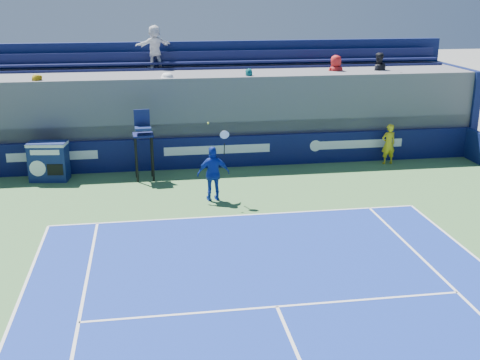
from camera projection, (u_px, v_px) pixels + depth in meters
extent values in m
imported|color=gold|center=(388.00, 144.00, 23.08)|extent=(0.61, 0.44, 1.57)
cube|color=white|center=(238.00, 215.00, 17.96)|extent=(10.97, 0.07, 0.00)
cube|color=white|center=(277.00, 307.00, 12.79)|extent=(8.23, 0.07, 0.00)
cube|color=#0B1042|center=(217.00, 152.00, 22.69)|extent=(20.40, 0.20, 1.20)
cube|color=white|center=(52.00, 156.00, 21.67)|extent=(3.20, 0.01, 0.32)
cube|color=white|center=(217.00, 150.00, 22.56)|extent=(4.00, 0.01, 0.32)
cube|color=white|center=(358.00, 144.00, 23.37)|extent=(3.60, 0.01, 0.32)
cylinder|color=white|center=(315.00, 146.00, 23.11)|extent=(0.44, 0.01, 0.44)
cube|color=#101D52|center=(49.00, 161.00, 21.09)|extent=(1.38, 0.87, 1.40)
cube|color=silver|center=(47.00, 144.00, 20.90)|extent=(1.40, 0.89, 0.10)
cylinder|color=white|center=(38.00, 168.00, 20.79)|extent=(0.56, 0.10, 0.56)
cube|color=black|center=(55.00, 170.00, 20.82)|extent=(0.55, 0.09, 0.40)
cube|color=white|center=(45.00, 153.00, 20.62)|extent=(0.99, 0.14, 0.18)
cylinder|color=black|center=(137.00, 160.00, 20.85)|extent=(0.07, 0.07, 1.60)
cylinder|color=black|center=(153.00, 159.00, 20.97)|extent=(0.07, 0.07, 1.60)
cylinder|color=black|center=(136.00, 156.00, 21.37)|extent=(0.07, 0.07, 1.60)
cylinder|color=black|center=(152.00, 155.00, 21.49)|extent=(0.07, 0.07, 1.60)
cube|color=#0F144B|center=(143.00, 135.00, 20.92)|extent=(0.75, 0.75, 0.06)
cube|color=navy|center=(143.00, 128.00, 20.75)|extent=(0.58, 0.49, 0.08)
cube|color=#131A48|center=(142.00, 118.00, 21.00)|extent=(0.55, 0.10, 0.60)
imported|color=#13309F|center=(213.00, 174.00, 19.02)|extent=(1.06, 0.49, 1.77)
cylinder|color=black|center=(224.00, 149.00, 18.77)|extent=(0.04, 0.15, 0.39)
torus|color=silver|center=(224.00, 135.00, 18.56)|extent=(0.30, 0.12, 0.29)
cylinder|color=white|center=(224.00, 135.00, 18.56)|extent=(0.25, 0.09, 0.24)
sphere|color=yellow|center=(208.00, 123.00, 18.41)|extent=(0.07, 0.07, 0.07)
cube|color=#59595F|center=(211.00, 114.00, 24.15)|extent=(20.40, 3.60, 3.38)
cube|color=#59595F|center=(215.00, 126.00, 22.94)|extent=(20.40, 0.90, 0.55)
cube|color=#121745|center=(215.00, 115.00, 22.71)|extent=(20.00, 0.45, 0.08)
cube|color=#121745|center=(215.00, 108.00, 22.88)|extent=(20.00, 0.06, 0.45)
cube|color=#59595F|center=(212.00, 108.00, 23.63)|extent=(20.40, 0.90, 0.55)
cube|color=#121745|center=(212.00, 96.00, 23.39)|extent=(20.00, 0.45, 0.08)
cube|color=#121745|center=(212.00, 90.00, 23.56)|extent=(20.00, 0.06, 0.45)
cube|color=#59595F|center=(210.00, 90.00, 24.31)|extent=(20.40, 0.90, 0.55)
cube|color=#121745|center=(210.00, 79.00, 24.07)|extent=(20.00, 0.45, 0.08)
cube|color=#121745|center=(209.00, 73.00, 24.24)|extent=(20.00, 0.06, 0.45)
cube|color=#59595F|center=(207.00, 73.00, 24.99)|extent=(20.40, 0.90, 0.55)
cube|color=#121745|center=(207.00, 62.00, 24.75)|extent=(20.00, 0.45, 0.08)
cube|color=#121745|center=(207.00, 57.00, 24.92)|extent=(20.00, 0.06, 0.45)
cube|color=#0C1647|center=(206.00, 93.00, 25.83)|extent=(20.80, 0.30, 4.40)
cube|color=#0C1647|center=(452.00, 106.00, 25.67)|extent=(0.30, 3.90, 3.40)
imported|color=yellow|center=(38.00, 100.00, 21.59)|extent=(1.01, 0.86, 1.82)
imported|color=white|center=(168.00, 97.00, 22.28)|extent=(1.25, 0.86, 1.78)
imported|color=teal|center=(249.00, 93.00, 22.72)|extent=(1.14, 0.58, 1.88)
imported|color=red|center=(335.00, 76.00, 23.96)|extent=(0.87, 0.62, 1.67)
imported|color=black|center=(399.00, 93.00, 23.63)|extent=(0.64, 0.46, 1.62)
imported|color=black|center=(377.00, 74.00, 24.21)|extent=(0.92, 0.75, 1.75)
imported|color=white|center=(155.00, 46.00, 24.28)|extent=(1.63, 1.15, 1.69)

